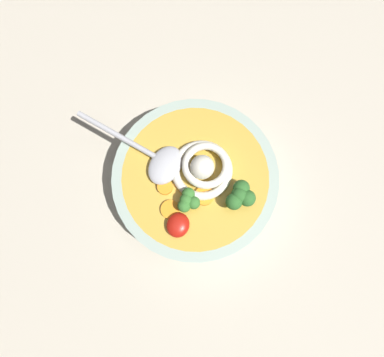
# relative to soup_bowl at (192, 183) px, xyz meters

# --- Properties ---
(table_slab) EXTENTS (1.23, 1.23, 0.04)m
(table_slab) POSITION_rel_soup_bowl_xyz_m (0.00, -0.00, -0.05)
(table_slab) COLOR #BCB29E
(table_slab) RESTS_ON ground
(soup_bowl) EXTENTS (0.24, 0.24, 0.06)m
(soup_bowl) POSITION_rel_soup_bowl_xyz_m (0.00, 0.00, 0.00)
(soup_bowl) COLOR #9EB2A3
(soup_bowl) RESTS_ON table_slab
(noodle_pile) EXTENTS (0.10, 0.09, 0.04)m
(noodle_pile) POSITION_rel_soup_bowl_xyz_m (0.02, -0.01, 0.04)
(noodle_pile) COLOR silver
(noodle_pile) RESTS_ON soup_bowl
(soup_spoon) EXTENTS (0.07, 0.18, 0.02)m
(soup_spoon) POSITION_rel_soup_bowl_xyz_m (0.01, 0.05, 0.04)
(soup_spoon) COLOR #B7B7BC
(soup_spoon) RESTS_ON soup_bowl
(chili_sauce_dollop) EXTENTS (0.03, 0.03, 0.02)m
(chili_sauce_dollop) POSITION_rel_soup_bowl_xyz_m (-0.07, -0.00, 0.04)
(chili_sauce_dollop) COLOR #B2190F
(chili_sauce_dollop) RESTS_ON soup_bowl
(broccoli_floret_far) EXTENTS (0.04, 0.03, 0.03)m
(broccoli_floret_far) POSITION_rel_soup_bowl_xyz_m (-0.03, -0.01, 0.05)
(broccoli_floret_far) COLOR #7A9E60
(broccoli_floret_far) RESTS_ON soup_bowl
(broccoli_floret_beside_noodles) EXTENTS (0.04, 0.04, 0.04)m
(broccoli_floret_beside_noodles) POSITION_rel_soup_bowl_xyz_m (-0.01, -0.07, 0.05)
(broccoli_floret_beside_noodles) COLOR #7A9E60
(broccoli_floret_beside_noodles) RESTS_ON soup_bowl
(carrot_slice_beside_chili) EXTENTS (0.03, 0.03, 0.00)m
(carrot_slice_beside_chili) POSITION_rel_soup_bowl_xyz_m (-0.05, 0.01, 0.03)
(carrot_slice_beside_chili) COLOR orange
(carrot_slice_beside_chili) RESTS_ON soup_bowl
(carrot_slice_front) EXTENTS (0.03, 0.03, 0.01)m
(carrot_slice_front) POSITION_rel_soup_bowl_xyz_m (-0.02, -0.02, 0.03)
(carrot_slice_front) COLOR orange
(carrot_slice_front) RESTS_ON soup_bowl
(carrot_slice_center) EXTENTS (0.02, 0.02, 0.01)m
(carrot_slice_center) POSITION_rel_soup_bowl_xyz_m (-0.02, 0.03, 0.03)
(carrot_slice_center) COLOR orange
(carrot_slice_center) RESTS_ON soup_bowl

